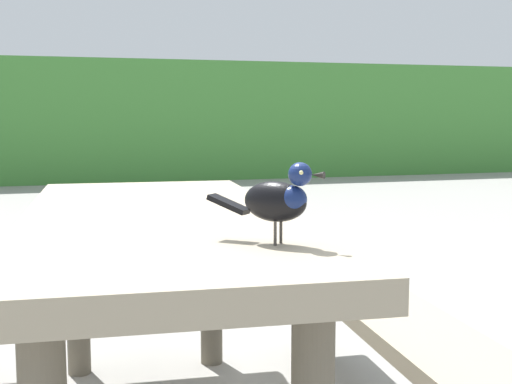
# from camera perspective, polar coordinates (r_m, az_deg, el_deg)

# --- Properties ---
(hedge_wall) EXTENTS (28.00, 2.04, 1.84)m
(hedge_wall) POSITION_cam_1_polar(r_m,az_deg,el_deg) (11.18, -14.72, 5.86)
(hedge_wall) COLOR #428438
(hedge_wall) RESTS_ON ground
(picnic_table_foreground) EXTENTS (1.79, 1.85, 0.74)m
(picnic_table_foreground) POSITION_cam_1_polar(r_m,az_deg,el_deg) (2.04, -8.34, -6.85)
(picnic_table_foreground) COLOR gray
(picnic_table_foreground) RESTS_ON ground
(bird_grackle) EXTENTS (0.22, 0.22, 0.18)m
(bird_grackle) POSITION_cam_1_polar(r_m,az_deg,el_deg) (1.48, 1.99, -0.56)
(bird_grackle) COLOR black
(bird_grackle) RESTS_ON picnic_table_foreground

